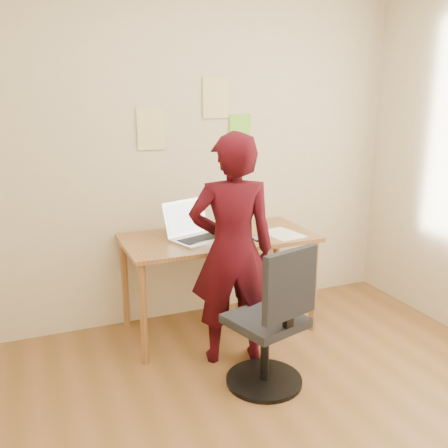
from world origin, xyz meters
name	(u,v)px	position (x,y,z in m)	size (l,w,h in m)	color
room	(312,188)	(0.00, 0.00, 1.35)	(3.58, 3.58, 2.78)	brown
desk	(219,247)	(0.09, 1.38, 0.65)	(1.40, 0.70, 0.74)	#936133
laptop	(195,232)	(-0.09, 1.37, 0.79)	(0.46, 0.44, 0.27)	silver
paper_sheet	(282,234)	(0.56, 1.25, 0.74)	(0.23, 0.33, 0.00)	white
phone	(257,238)	(0.32, 1.20, 0.75)	(0.07, 0.13, 0.01)	black
wall_note_left	(151,129)	(-0.29, 1.74, 1.50)	(0.21, 0.00, 0.30)	#E6CF89
wall_note_mid	(216,98)	(0.22, 1.74, 1.72)	(0.21, 0.00, 0.30)	#E6CF89
wall_note_right	(240,130)	(0.42, 1.74, 1.48)	(0.18, 0.00, 0.24)	#78DC31
office_chair	(272,328)	(0.10, 0.52, 0.39)	(0.50, 0.51, 0.92)	black
person	(232,251)	(0.01, 0.93, 0.77)	(0.56, 0.37, 1.54)	#37070D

